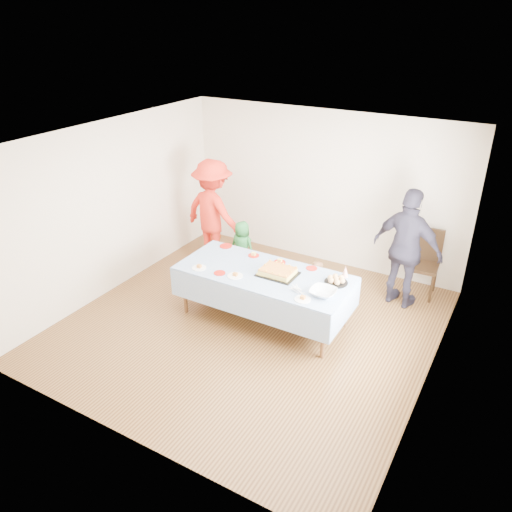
% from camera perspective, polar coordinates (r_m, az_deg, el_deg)
% --- Properties ---
extents(ground, '(5.00, 5.00, 0.00)m').
position_cam_1_polar(ground, '(7.36, -0.65, -7.85)').
color(ground, '#482B14').
rests_on(ground, ground).
extents(room_walls, '(5.04, 5.04, 2.72)m').
position_cam_1_polar(room_walls, '(6.50, -0.30, 5.03)').
color(room_walls, beige).
rests_on(room_walls, ground).
extents(party_table, '(2.50, 1.10, 0.78)m').
position_cam_1_polar(party_table, '(7.12, 0.90, -2.27)').
color(party_table, brown).
rests_on(party_table, ground).
extents(birthday_cake, '(0.54, 0.41, 0.10)m').
position_cam_1_polar(birthday_cake, '(7.02, 2.50, -1.82)').
color(birthday_cake, black).
rests_on(birthday_cake, party_table).
extents(rolls_tray, '(0.32, 0.32, 0.10)m').
position_cam_1_polar(rolls_tray, '(6.90, 9.14, -2.75)').
color(rolls_tray, black).
rests_on(rolls_tray, party_table).
extents(punch_bowl, '(0.35, 0.35, 0.08)m').
position_cam_1_polar(punch_bowl, '(6.58, 7.67, -4.14)').
color(punch_bowl, silver).
rests_on(punch_bowl, party_table).
extents(party_hat, '(0.09, 0.09, 0.16)m').
position_cam_1_polar(party_hat, '(7.06, 10.17, -1.75)').
color(party_hat, white).
rests_on(party_hat, party_table).
extents(fork_pile, '(0.24, 0.18, 0.07)m').
position_cam_1_polar(fork_pile, '(6.64, 4.90, -3.80)').
color(fork_pile, white).
rests_on(fork_pile, party_table).
extents(plate_red_far_a, '(0.20, 0.20, 0.01)m').
position_cam_1_polar(plate_red_far_a, '(7.88, -3.46, 1.15)').
color(plate_red_far_a, red).
rests_on(plate_red_far_a, party_table).
extents(plate_red_far_b, '(0.17, 0.17, 0.01)m').
position_cam_1_polar(plate_red_far_b, '(7.56, -0.27, 0.06)').
color(plate_red_far_b, red).
rests_on(plate_red_far_b, party_table).
extents(plate_red_far_c, '(0.18, 0.18, 0.01)m').
position_cam_1_polar(plate_red_far_c, '(7.37, 2.73, -0.70)').
color(plate_red_far_c, red).
rests_on(plate_red_far_c, party_table).
extents(plate_red_far_d, '(0.16, 0.16, 0.01)m').
position_cam_1_polar(plate_red_far_d, '(7.24, 6.37, -1.40)').
color(plate_red_far_d, red).
rests_on(plate_red_far_d, party_table).
extents(plate_red_near, '(0.17, 0.17, 0.01)m').
position_cam_1_polar(plate_red_near, '(7.08, -4.18, -1.95)').
color(plate_red_near, red).
rests_on(plate_red_near, party_table).
extents(plate_white_left, '(0.21, 0.21, 0.01)m').
position_cam_1_polar(plate_white_left, '(7.25, -6.50, -1.36)').
color(plate_white_left, white).
rests_on(plate_white_left, party_table).
extents(plate_white_mid, '(0.22, 0.22, 0.01)m').
position_cam_1_polar(plate_white_mid, '(6.99, -2.39, -2.29)').
color(plate_white_mid, white).
rests_on(plate_white_mid, party_table).
extents(plate_white_right, '(0.21, 0.21, 0.01)m').
position_cam_1_polar(plate_white_right, '(6.48, 5.35, -4.95)').
color(plate_white_right, white).
rests_on(plate_white_right, party_table).
extents(dining_chair, '(0.49, 0.49, 1.08)m').
position_cam_1_polar(dining_chair, '(8.33, 18.70, -0.26)').
color(dining_chair, black).
rests_on(dining_chair, ground).
extents(toddler_left, '(0.33, 0.24, 0.86)m').
position_cam_1_polar(toddler_left, '(9.18, -4.81, 2.48)').
color(toddler_left, '#C55618').
rests_on(toddler_left, ground).
extents(toddler_mid, '(0.47, 0.32, 0.94)m').
position_cam_1_polar(toddler_mid, '(8.56, -1.60, 1.00)').
color(toddler_mid, '#246C2F').
rests_on(toddler_mid, ground).
extents(toddler_right, '(0.44, 0.37, 0.79)m').
position_cam_1_polar(toddler_right, '(7.60, 6.76, -3.30)').
color(toddler_right, tan).
rests_on(toddler_right, ground).
extents(adult_left, '(1.31, 0.88, 1.89)m').
position_cam_1_polar(adult_left, '(8.78, -4.90, 4.96)').
color(adult_left, red).
rests_on(adult_left, ground).
extents(adult_right, '(1.17, 0.69, 1.87)m').
position_cam_1_polar(adult_right, '(7.74, 16.87, 0.75)').
color(adult_right, '#282533').
rests_on(adult_right, ground).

